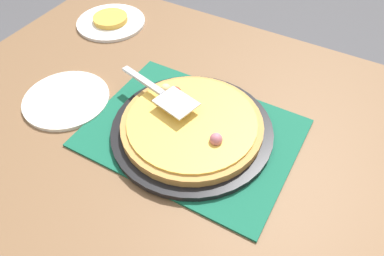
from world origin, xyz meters
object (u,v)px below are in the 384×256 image
object	(u,v)px
pizza	(192,124)
plate_near_left	(111,22)
pizza_pan	(192,130)
served_slice_left	(110,19)
plate_side	(66,99)
pizza_server	(162,93)

from	to	relation	value
pizza	plate_near_left	bearing A→B (deg)	148.18
pizza_pan	served_slice_left	xyz separation A→B (m)	(-0.47, 0.29, 0.01)
pizza_pan	plate_near_left	xyz separation A→B (m)	(-0.47, 0.29, -0.01)
plate_side	pizza	bearing A→B (deg)	10.30
plate_near_left	pizza	bearing A→B (deg)	-31.82
pizza	plate_near_left	distance (m)	0.55
plate_side	pizza_pan	bearing A→B (deg)	10.06
pizza_pan	served_slice_left	distance (m)	0.55
pizza_pan	served_slice_left	size ratio (longest dim) A/B	3.45
served_slice_left	plate_side	bearing A→B (deg)	-69.91
pizza_pan	pizza	world-z (taller)	pizza
plate_near_left	plate_side	bearing A→B (deg)	-69.91
pizza_pan	plate_side	world-z (taller)	pizza_pan
pizza_pan	plate_side	distance (m)	0.34
plate_side	served_slice_left	bearing A→B (deg)	110.09
plate_side	pizza_server	bearing A→B (deg)	18.97
pizza	served_slice_left	bearing A→B (deg)	148.18
pizza_pan	pizza	size ratio (longest dim) A/B	1.15
plate_near_left	served_slice_left	size ratio (longest dim) A/B	2.00
pizza	plate_side	size ratio (longest dim) A/B	1.50
served_slice_left	pizza_server	size ratio (longest dim) A/B	0.47
plate_near_left	pizza_server	xyz separation A→B (m)	(0.37, -0.27, 0.06)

